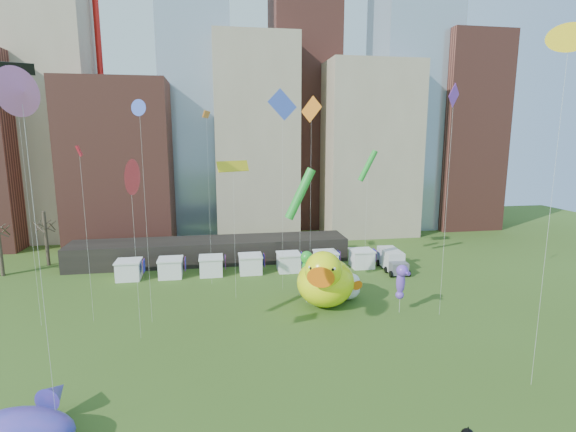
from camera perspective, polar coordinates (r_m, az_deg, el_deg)
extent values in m
cube|color=gray|center=(84.26, -28.81, 11.63)|extent=(14.00, 12.00, 42.00)
cube|color=brown|center=(75.40, -21.07, 6.40)|extent=(16.00, 14.00, 26.00)
cube|color=#8C9EB2|center=(82.50, -12.06, 17.24)|extent=(12.00, 12.00, 55.00)
cube|color=gray|center=(78.16, -4.42, 10.11)|extent=(14.00, 14.00, 34.00)
cube|color=brown|center=(87.19, 2.06, 21.40)|extent=(12.00, 12.00, 68.00)
cube|color=gray|center=(80.60, 10.21, 8.56)|extent=(16.00, 14.00, 30.00)
cube|color=#8C9EB2|center=(88.34, 15.81, 14.33)|extent=(14.00, 12.00, 48.00)
cube|color=brown|center=(91.04, 21.95, 10.07)|extent=(12.00, 12.00, 36.00)
cylinder|color=red|center=(86.45, -23.96, 23.38)|extent=(1.00, 1.00, 76.00)
cylinder|color=red|center=(90.71, 13.21, 23.30)|extent=(1.00, 1.00, 76.00)
cube|color=black|center=(61.85, -10.08, -4.51)|extent=(38.00, 6.00, 3.20)
cube|color=white|center=(57.22, -20.22, -6.75)|extent=(2.80, 2.80, 2.20)
cube|color=red|center=(56.77, -18.45, -6.25)|extent=(0.08, 1.40, 1.60)
cube|color=white|center=(56.50, -15.20, -6.68)|extent=(2.80, 2.80, 2.20)
cube|color=red|center=(56.20, -13.38, -6.15)|extent=(0.08, 1.40, 1.60)
cube|color=white|center=(56.21, -10.09, -6.56)|extent=(2.80, 2.80, 2.20)
cube|color=red|center=(56.07, -8.25, -6.01)|extent=(0.08, 1.40, 1.60)
cube|color=white|center=(56.37, -4.97, -6.39)|extent=(2.80, 2.80, 2.20)
cube|color=red|center=(56.39, -3.14, -5.83)|extent=(0.08, 1.40, 1.60)
cube|color=white|center=(56.96, 0.08, -6.17)|extent=(2.80, 2.80, 2.20)
cube|color=red|center=(57.14, 1.87, -5.60)|extent=(0.08, 1.40, 1.60)
cube|color=white|center=(57.99, 4.98, -5.91)|extent=(2.80, 2.80, 2.20)
cube|color=red|center=(58.32, 6.71, -5.33)|extent=(0.08, 1.40, 1.60)
cube|color=white|center=(59.41, 9.67, -5.62)|extent=(2.80, 2.80, 2.20)
cube|color=red|center=(59.89, 11.32, -5.05)|extent=(0.08, 1.40, 1.60)
cylinder|color=#382B21|center=(65.08, -33.73, -3.21)|extent=(0.44, 0.44, 8.00)
cylinder|color=#382B21|center=(67.25, -29.23, -2.61)|extent=(0.44, 0.44, 7.50)
ellipsoid|color=#EEFF0D|center=(45.70, 4.97, -8.63)|extent=(8.09, 8.68, 4.93)
ellipsoid|color=#EEFF0D|center=(48.31, 5.35, -7.74)|extent=(1.98, 1.77, 2.00)
sphere|color=#EEFF0D|center=(43.00, 4.68, -7.08)|extent=(4.79, 4.79, 3.70)
cone|color=orange|center=(41.55, 4.41, -7.88)|extent=(2.50, 2.29, 2.04)
sphere|color=white|center=(42.01, 3.13, -6.77)|extent=(0.67, 0.67, 0.67)
sphere|color=white|center=(41.78, 5.91, -6.91)|extent=(0.67, 0.67, 0.67)
sphere|color=black|center=(41.72, 3.07, -6.90)|extent=(0.33, 0.33, 0.33)
sphere|color=black|center=(41.48, 5.87, -7.04)|extent=(0.33, 0.33, 0.33)
ellipsoid|color=white|center=(47.94, 7.56, -9.34)|extent=(3.88, 4.21, 2.43)
ellipsoid|color=white|center=(48.99, 6.63, -8.96)|extent=(0.96, 0.85, 0.98)
sphere|color=white|center=(46.79, 8.37, -8.60)|extent=(2.31, 2.31, 1.83)
cone|color=orange|center=(46.22, 8.95, -8.93)|extent=(1.21, 1.10, 1.00)
sphere|color=white|center=(46.04, 8.25, -8.59)|extent=(0.33, 0.33, 0.33)
sphere|color=white|center=(46.62, 9.25, -8.38)|extent=(0.33, 0.33, 0.33)
sphere|color=black|center=(45.93, 8.36, -8.64)|extent=(0.16, 0.16, 0.16)
sphere|color=black|center=(46.50, 9.37, -8.43)|extent=(0.16, 0.16, 0.16)
cylinder|color=silver|center=(46.37, 2.45, -9.20)|extent=(0.03, 0.03, 3.57)
ellipsoid|color=green|center=(45.80, 2.47, -7.10)|extent=(1.18, 1.04, 2.61)
sphere|color=green|center=(45.26, 2.52, -5.47)|extent=(1.59, 1.59, 1.33)
cone|color=green|center=(44.72, 2.68, -5.75)|extent=(0.63, 0.91, 0.47)
sphere|color=green|center=(46.32, 2.44, -8.84)|extent=(0.93, 0.93, 0.93)
cylinder|color=silver|center=(45.20, 14.52, -10.35)|extent=(0.03, 0.03, 3.16)
ellipsoid|color=#6D40C2|center=(44.67, 14.61, -8.45)|extent=(1.11, 1.01, 2.31)
sphere|color=#6D40C2|center=(44.16, 14.76, -6.99)|extent=(1.51, 1.51, 1.18)
cone|color=#6D40C2|center=(43.72, 15.05, -7.26)|extent=(0.64, 0.83, 0.41)
sphere|color=#6D40C2|center=(45.15, 14.51, -10.03)|extent=(0.83, 0.83, 0.83)
ellipsoid|color=#643DA8|center=(30.82, -31.53, -22.96)|extent=(6.45, 4.42, 2.26)
cone|color=#643DA8|center=(32.86, -28.27, -19.78)|extent=(1.95, 2.12, 1.58)
cone|color=black|center=(21.42, 22.64, -24.45)|extent=(0.20, 0.20, 0.25)
cube|color=silver|center=(59.37, 13.33, -5.42)|extent=(2.46, 4.76, 2.33)
cube|color=#595960|center=(56.83, 14.35, -6.67)|extent=(2.22, 1.78, 1.49)
cylinder|color=black|center=(57.76, 12.77, -6.90)|extent=(0.27, 0.85, 0.84)
cylinder|color=black|center=(58.56, 14.93, -6.76)|extent=(0.27, 0.85, 0.84)
cylinder|color=black|center=(60.61, 11.77, -6.04)|extent=(0.27, 0.85, 0.84)
cylinder|color=black|center=(61.38, 13.84, -5.91)|extent=(0.27, 0.85, 0.84)
cylinder|color=silver|center=(38.99, -19.40, -5.50)|extent=(0.02, 0.02, 14.09)
cone|color=red|center=(37.75, -20.04, 4.85)|extent=(0.69, 2.97, 2.95)
cylinder|color=silver|center=(44.59, -31.02, 1.37)|extent=(0.02, 0.02, 22.96)
cube|color=black|center=(44.57, -32.44, 16.10)|extent=(3.11, 1.31, 0.95)
cylinder|color=silver|center=(46.84, 1.58, -3.99)|extent=(0.02, 0.02, 11.39)
cylinder|color=green|center=(45.76, 1.62, 2.94)|extent=(3.34, 1.14, 5.60)
cylinder|color=silver|center=(33.39, 31.12, -0.90)|extent=(0.02, 0.02, 23.30)
cone|color=yellow|center=(33.45, 33.08, 19.08)|extent=(1.55, 1.21, 1.76)
cylinder|color=silver|center=(41.36, -18.19, -0.47)|extent=(0.02, 0.02, 19.81)
cone|color=blue|center=(40.77, -19.00, 13.34)|extent=(1.11, 1.17, 1.43)
cylinder|color=silver|center=(50.84, -10.34, 1.81)|extent=(0.02, 0.02, 19.79)
cube|color=orange|center=(50.35, -10.71, 13.02)|extent=(0.92, 2.65, 0.81)
cylinder|color=silver|center=(43.54, 20.11, 0.74)|extent=(0.02, 0.02, 21.01)
cube|color=purple|center=(43.17, 21.01, 14.62)|extent=(1.79, 1.33, 2.20)
cylinder|color=silver|center=(43.92, -24.98, -2.78)|extent=(0.02, 0.02, 16.12)
cube|color=red|center=(42.95, -25.80, 7.76)|extent=(1.11, 3.07, 0.94)
cylinder|color=silver|center=(26.98, -29.74, -7.29)|extent=(0.02, 0.02, 19.52)
cone|color=pink|center=(26.00, -31.72, 13.75)|extent=(0.81, 2.48, 2.47)
cylinder|color=silver|center=(55.92, 10.23, -0.54)|extent=(0.02, 0.02, 13.78)
cylinder|color=green|center=(55.06, 10.46, 6.52)|extent=(2.46, 1.31, 4.02)
cylinder|color=silver|center=(46.21, -7.06, -2.39)|extent=(0.02, 0.02, 14.34)
cube|color=yellow|center=(45.18, -7.26, 6.51)|extent=(3.41, 2.27, 1.11)
cylinder|color=silver|center=(48.12, -0.73, 2.07)|extent=(0.02, 0.02, 20.73)
cube|color=blue|center=(47.74, -0.76, 14.47)|extent=(3.30, 0.73, 3.37)
cylinder|color=silver|center=(52.80, 3.00, 2.68)|extent=(0.02, 0.02, 20.52)
cube|color=orange|center=(52.42, 3.11, 13.86)|extent=(1.98, 2.41, 3.09)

